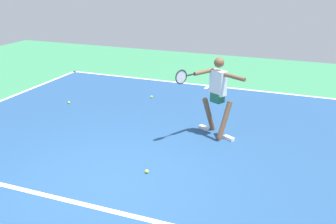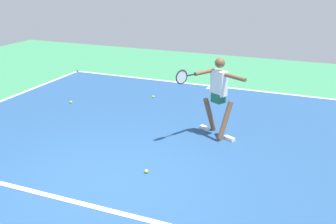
% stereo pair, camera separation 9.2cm
% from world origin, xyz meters
% --- Properties ---
extents(ground_plane, '(21.80, 21.80, 0.00)m').
position_xyz_m(ground_plane, '(0.00, 0.00, 0.00)').
color(ground_plane, '#388456').
extents(court_surface, '(9.84, 12.67, 0.00)m').
position_xyz_m(court_surface, '(0.00, 0.00, 0.00)').
color(court_surface, navy).
rests_on(court_surface, ground_plane).
extents(court_line_baseline_near, '(9.84, 0.10, 0.01)m').
position_xyz_m(court_line_baseline_near, '(0.00, -6.29, 0.00)').
color(court_line_baseline_near, white).
rests_on(court_line_baseline_near, ground_plane).
extents(court_line_service, '(7.38, 0.10, 0.01)m').
position_xyz_m(court_line_service, '(0.00, 0.63, 0.00)').
color(court_line_service, white).
rests_on(court_line_service, ground_plane).
extents(court_line_centre_mark, '(0.10, 0.30, 0.01)m').
position_xyz_m(court_line_centre_mark, '(0.00, -6.09, 0.00)').
color(court_line_centre_mark, white).
rests_on(court_line_centre_mark, ground_plane).
extents(tennis_player, '(1.28, 1.12, 1.71)m').
position_xyz_m(tennis_player, '(-1.16, -2.68, 0.96)').
color(tennis_player, brown).
rests_on(tennis_player, ground_plane).
extents(tennis_ball_centre_court, '(0.07, 0.07, 0.07)m').
position_xyz_m(tennis_ball_centre_court, '(3.00, -3.28, 0.03)').
color(tennis_ball_centre_court, '#C6E53D').
rests_on(tennis_ball_centre_court, ground_plane).
extents(tennis_ball_near_service_line, '(0.07, 0.07, 0.07)m').
position_xyz_m(tennis_ball_near_service_line, '(1.15, -4.54, 0.03)').
color(tennis_ball_near_service_line, '#C6E53D').
rests_on(tennis_ball_near_service_line, ground_plane).
extents(tennis_ball_by_sideline, '(0.07, 0.07, 0.07)m').
position_xyz_m(tennis_ball_by_sideline, '(-0.48, -0.60, 0.03)').
color(tennis_ball_by_sideline, '#CCE033').
rests_on(tennis_ball_by_sideline, ground_plane).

